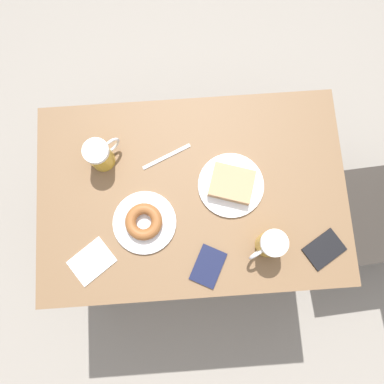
{
  "coord_description": "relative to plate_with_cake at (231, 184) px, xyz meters",
  "views": [
    {
      "loc": [
        0.24,
        -0.02,
        2.0
      ],
      "look_at": [
        0.0,
        0.0,
        0.75
      ],
      "focal_mm": 35.0,
      "sensor_mm": 36.0,
      "label": 1
    }
  ],
  "objects": [
    {
      "name": "beer_mug_center",
      "position": [
        -0.12,
        -0.44,
        0.04
      ],
      "size": [
        0.1,
        0.11,
        0.12
      ],
      "color": "gold",
      "rests_on": "table"
    },
    {
      "name": "plate_with_donut",
      "position": [
        0.11,
        -0.3,
        -0.0
      ],
      "size": [
        0.22,
        0.22,
        0.05
      ],
      "color": "silver",
      "rests_on": "table"
    },
    {
      "name": "napkin_folded",
      "position": [
        0.23,
        -0.49,
        -0.02
      ],
      "size": [
        0.16,
        0.17,
        0.0
      ],
      "rotation": [
        0.0,
        0.0,
        5.33
      ],
      "color": "white",
      "rests_on": "table"
    },
    {
      "name": "ground_plane",
      "position": [
        0.02,
        -0.14,
        -0.75
      ],
      "size": [
        8.0,
        8.0,
        0.0
      ],
      "primitive_type": "plane",
      "color": "gray"
    },
    {
      "name": "passport_near_edge",
      "position": [
        0.24,
        0.29,
        -0.02
      ],
      "size": [
        0.14,
        0.15,
        0.01
      ],
      "rotation": [
        0.0,
        0.0,
        0.54
      ],
      "color": "black",
      "rests_on": "table"
    },
    {
      "name": "plate_with_cake",
      "position": [
        0.0,
        0.0,
        0.0
      ],
      "size": [
        0.23,
        0.23,
        0.05
      ],
      "color": "silver",
      "rests_on": "table"
    },
    {
      "name": "passport_far_edge",
      "position": [
        0.27,
        -0.1,
        -0.02
      ],
      "size": [
        0.15,
        0.14,
        0.01
      ],
      "rotation": [
        0.0,
        0.0,
        4.24
      ],
      "color": "#141938",
      "rests_on": "table"
    },
    {
      "name": "beer_mug_left",
      "position": [
        0.21,
        0.1,
        0.04
      ],
      "size": [
        0.09,
        0.12,
        0.12
      ],
      "color": "gold",
      "rests_on": "table"
    },
    {
      "name": "table",
      "position": [
        0.02,
        -0.14,
        -0.08
      ],
      "size": [
        0.7,
        1.07,
        0.73
      ],
      "color": "brown",
      "rests_on": "ground_plane"
    },
    {
      "name": "fork",
      "position": [
        -0.12,
        -0.22,
        -0.02
      ],
      "size": [
        0.08,
        0.17,
        0.0
      ],
      "rotation": [
        0.0,
        0.0,
        0.41
      ],
      "color": "silver",
      "rests_on": "table"
    }
  ]
}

